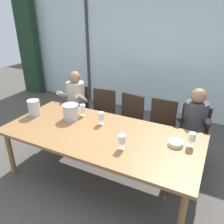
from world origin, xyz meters
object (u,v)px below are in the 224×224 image
at_px(chair_near_curtain, 76,106).
at_px(ice_bucket_primary, 34,107).
at_px(wine_glass_near_bucket, 192,137).
at_px(wine_glass_center_pour, 83,108).
at_px(wine_glass_by_left_taster, 101,116).
at_px(chair_center, 129,117).
at_px(chair_near_window_right, 193,131).
at_px(chair_right_of_center, 161,124).
at_px(tasting_bowl, 176,143).
at_px(person_charcoal_jacket, 193,124).
at_px(ice_bucket_secondary, 71,112).
at_px(wine_glass_by_right_taster, 122,139).
at_px(chair_left_of_center, 102,111).
at_px(person_beige_jumper, 74,100).
at_px(dining_table, 100,136).

height_order(chair_near_curtain, ice_bucket_primary, ice_bucket_primary).
bearing_deg(wine_glass_near_bucket, ice_bucket_primary, -175.42).
bearing_deg(wine_glass_center_pour, wine_glass_by_left_taster, -16.46).
xyz_separation_m(chair_center, wine_glass_center_pour, (-0.48, -0.67, 0.33)).
distance_m(chair_near_window_right, wine_glass_near_bucket, 0.85).
distance_m(chair_near_curtain, chair_near_window_right, 2.12).
bearing_deg(chair_near_window_right, wine_glass_by_left_taster, -143.59).
bearing_deg(chair_right_of_center, tasting_bowl, -66.28).
relative_size(person_charcoal_jacket, ice_bucket_secondary, 5.19).
bearing_deg(tasting_bowl, chair_center, 137.85).
bearing_deg(wine_glass_by_right_taster, tasting_bowl, 33.41).
bearing_deg(chair_near_window_right, chair_left_of_center, -178.75).
xyz_separation_m(chair_left_of_center, ice_bucket_secondary, (-0.04, -0.86, 0.33)).
height_order(ice_bucket_secondary, wine_glass_near_bucket, ice_bucket_secondary).
relative_size(chair_near_window_right, wine_glass_near_bucket, 5.07).
distance_m(chair_left_of_center, tasting_bowl, 1.73).
xyz_separation_m(chair_right_of_center, person_beige_jumper, (-1.58, -0.15, 0.17)).
height_order(chair_near_curtain, ice_bucket_secondary, ice_bucket_secondary).
bearing_deg(person_beige_jumper, chair_near_curtain, 108.39).
distance_m(chair_left_of_center, wine_glass_near_bucket, 1.86).
xyz_separation_m(chair_near_curtain, tasting_bowl, (2.02, -0.84, 0.24)).
distance_m(chair_near_curtain, ice_bucket_primary, 1.02).
distance_m(person_charcoal_jacket, wine_glass_near_bucket, 0.68).
bearing_deg(chair_right_of_center, chair_center, 179.85).
height_order(dining_table, wine_glass_near_bucket, wine_glass_near_bucket).
relative_size(wine_glass_by_left_taster, wine_glass_center_pour, 1.00).
distance_m(chair_near_curtain, chair_right_of_center, 1.63).
height_order(chair_center, chair_right_of_center, same).
bearing_deg(wine_glass_by_right_taster, person_charcoal_jacket, 59.04).
relative_size(person_charcoal_jacket, wine_glass_near_bucket, 6.91).
xyz_separation_m(chair_near_curtain, person_beige_jumper, (0.05, -0.13, 0.17)).
relative_size(wine_glass_near_bucket, wine_glass_by_right_taster, 1.00).
relative_size(chair_near_window_right, wine_glass_by_right_taster, 5.07).
bearing_deg(chair_near_curtain, wine_glass_near_bucket, -27.86).
bearing_deg(dining_table, chair_center, 90.37).
bearing_deg(chair_near_window_right, wine_glass_by_right_taster, -115.46).
height_order(chair_center, wine_glass_by_left_taster, wine_glass_by_left_taster).
height_order(dining_table, ice_bucket_primary, ice_bucket_primary).
bearing_deg(person_beige_jumper, tasting_bowl, -22.47).
bearing_deg(tasting_bowl, ice_bucket_primary, -176.51).
xyz_separation_m(dining_table, chair_right_of_center, (0.55, 1.01, -0.16)).
distance_m(chair_right_of_center, wine_glass_by_right_taster, 1.27).
relative_size(dining_table, person_charcoal_jacket, 2.14).
bearing_deg(person_charcoal_jacket, chair_near_curtain, 176.36).
bearing_deg(ice_bucket_primary, person_charcoal_jacket, 20.97).
bearing_deg(chair_right_of_center, wine_glass_near_bucket, -56.35).
xyz_separation_m(chair_near_curtain, person_charcoal_jacket, (2.12, -0.13, 0.17)).
distance_m(chair_left_of_center, ice_bucket_primary, 1.22).
distance_m(dining_table, person_beige_jumper, 1.34).
bearing_deg(chair_center, ice_bucket_secondary, -115.91).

